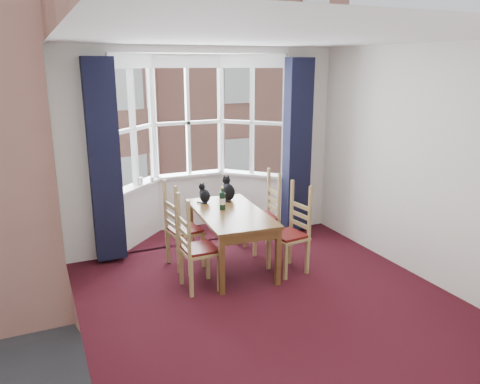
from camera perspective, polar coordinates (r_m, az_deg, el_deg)
floor at (r=5.22m, az=4.69°, el=-14.06°), size 4.50×4.50×0.00m
ceiling at (r=4.55m, az=5.49°, el=18.31°), size 4.50×4.50×0.00m
wall_left at (r=4.14m, az=-19.95°, el=-1.88°), size 0.00×4.50×4.50m
wall_right at (r=5.91m, az=22.30°, el=2.89°), size 0.00×4.50×4.50m
wall_near at (r=3.04m, az=26.30°, el=-8.79°), size 4.00×0.00×4.00m
wall_back_pier_left at (r=6.35m, az=-18.51°, el=4.04°), size 0.70×0.12×2.80m
wall_back_pier_right at (r=7.42m, az=7.81°, el=6.24°), size 0.70×0.12×2.80m
bay_window at (r=7.17m, az=-5.71°, el=5.99°), size 2.76×0.94×2.80m
curtain_left at (r=6.21m, az=-16.18°, el=3.52°), size 0.38×0.22×2.60m
curtain_right at (r=7.16m, az=6.98°, el=5.53°), size 0.38×0.22×2.60m
dining_table at (r=5.96m, az=-1.16°, el=-3.19°), size 0.90×1.54×0.75m
chair_left_near at (r=5.46m, az=-5.88°, el=-7.23°), size 0.41×0.43×0.92m
chair_left_far at (r=6.07m, az=-7.54°, el=-4.89°), size 0.45×0.46×0.92m
chair_right_near at (r=5.96m, az=6.62°, el=-5.23°), size 0.45×0.47×0.92m
chair_right_far at (r=6.59m, az=3.37°, el=-3.13°), size 0.43×0.45×0.92m
cat_left at (r=6.33m, az=-4.36°, el=-0.35°), size 0.18×0.22×0.27m
cat_right at (r=6.42m, az=-1.48°, el=0.19°), size 0.19×0.26×0.34m
wine_bottle at (r=5.99m, az=-2.17°, el=-0.94°), size 0.08×0.08×0.30m
candle_tall at (r=6.90m, az=-12.01°, el=1.31°), size 0.06×0.06×0.11m
candle_short at (r=6.97m, az=-10.68°, el=1.46°), size 0.06×0.06×0.09m
street at (r=37.28m, az=-20.00°, el=1.19°), size 80.00×80.00×0.00m
tenement_building at (r=18.14m, az=-17.37°, el=11.68°), size 18.40×7.80×15.20m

